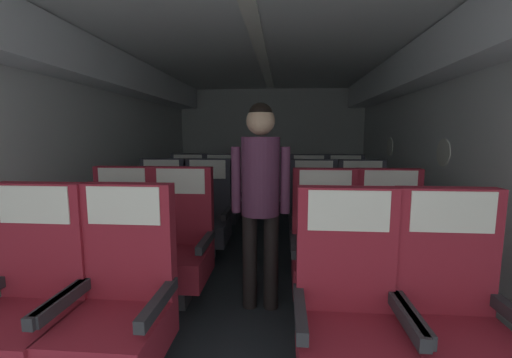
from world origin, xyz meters
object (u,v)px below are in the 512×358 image
(seat_d_right_aisle, at_px, (346,203))
(seat_a_left_window, at_px, (28,304))
(seat_c_right_window, at_px, (313,220))
(seat_d_left_aisle, at_px, (221,201))
(seat_a_right_aisle, at_px, (455,323))
(seat_a_left_aisle, at_px, (120,307))
(seat_c_right_aisle, at_px, (363,221))
(seat_d_left_window, at_px, (187,200))
(seat_b_right_window, at_px, (325,252))
(flight_attendant, at_px, (260,186))
(seat_b_left_window, at_px, (119,245))
(seat_a_right_window, at_px, (349,320))
(seat_b_right_aisle, at_px, (391,253))
(seat_d_right_window, at_px, (308,202))
(seat_c_left_aisle, at_px, (206,218))
(seat_b_left_aisle, at_px, (179,247))
(seat_c_left_window, at_px, (160,217))

(seat_d_right_aisle, bearing_deg, seat_a_left_window, -127.37)
(seat_c_right_window, relative_size, seat_d_right_aisle, 1.00)
(seat_c_right_window, relative_size, seat_d_left_aisle, 1.00)
(seat_a_right_aisle, bearing_deg, seat_a_left_aisle, 179.80)
(seat_c_right_aisle, bearing_deg, seat_d_left_window, 156.62)
(seat_b_right_window, distance_m, flight_attendant, 0.70)
(seat_d_right_aisle, bearing_deg, seat_b_left_window, -139.00)
(seat_a_left_window, distance_m, seat_a_left_aisle, 0.48)
(seat_a_right_window, bearing_deg, seat_d_left_window, 120.25)
(seat_b_right_window, distance_m, seat_d_right_aisle, 1.92)
(seat_b_right_aisle, distance_m, seat_d_right_window, 1.87)
(seat_b_right_window, height_order, seat_c_left_aisle, same)
(seat_b_right_window, bearing_deg, seat_d_left_window, 131.10)
(seat_b_right_aisle, xyz_separation_m, flight_attendant, (-0.97, -0.05, 0.50))
(seat_d_left_window, bearing_deg, seat_b_right_aisle, -40.96)
(seat_a_left_window, bearing_deg, seat_d_left_aisle, 80.05)
(seat_a_right_aisle, relative_size, seat_b_left_aisle, 1.00)
(seat_c_right_aisle, bearing_deg, seat_b_left_aisle, -150.42)
(flight_attendant, bearing_deg, seat_b_right_aisle, 171.36)
(seat_c_left_window, distance_m, seat_d_left_window, 0.93)
(seat_b_left_window, height_order, seat_c_right_aisle, same)
(seat_b_left_aisle, distance_m, seat_c_right_aisle, 1.86)
(seat_b_left_aisle, xyz_separation_m, seat_d_right_aisle, (1.62, 1.83, 0.00))
(seat_c_right_aisle, bearing_deg, seat_a_left_window, -138.84)
(seat_a_left_window, distance_m, seat_d_left_aisle, 2.78)
(seat_d_left_window, bearing_deg, seat_c_right_window, -29.49)
(seat_a_left_window, xyz_separation_m, seat_a_right_aisle, (2.11, 0.01, 0.00))
(seat_c_left_window, height_order, seat_c_right_window, same)
(seat_b_left_window, bearing_deg, seat_b_right_window, -0.83)
(seat_a_left_aisle, xyz_separation_m, seat_d_left_aisle, (0.00, 2.72, 0.00))
(seat_a_left_window, xyz_separation_m, seat_b_right_aisle, (2.11, 0.94, 0.00))
(seat_a_right_window, relative_size, seat_c_left_aisle, 1.00)
(seat_b_right_aisle, relative_size, seat_c_right_aisle, 1.00)
(seat_b_right_window, relative_size, seat_d_left_aisle, 1.00)
(seat_d_right_window, bearing_deg, seat_a_left_window, -120.80)
(seat_a_left_aisle, distance_m, seat_a_right_aisle, 1.63)
(seat_a_right_aisle, bearing_deg, seat_d_right_aisle, 90.01)
(seat_b_right_aisle, distance_m, seat_d_right_aisle, 1.83)
(seat_a_left_aisle, xyz_separation_m, seat_d_right_window, (1.15, 2.72, 0.00))
(seat_d_left_aisle, distance_m, seat_d_right_aisle, 1.63)
(seat_a_right_window, height_order, seat_b_right_window, same)
(seat_a_left_aisle, bearing_deg, seat_d_right_window, 67.03)
(seat_c_right_window, xyz_separation_m, seat_d_left_aisle, (-1.14, 0.89, 0.00))
(seat_c_left_aisle, distance_m, seat_d_left_aisle, 0.89)
(seat_b_right_aisle, relative_size, seat_d_right_window, 1.00)
(seat_a_right_aisle, bearing_deg, seat_b_right_aisle, 90.00)
(seat_b_left_aisle, height_order, seat_b_right_aisle, same)
(seat_d_left_aisle, bearing_deg, seat_a_left_window, -99.95)
(seat_c_left_aisle, xyz_separation_m, seat_d_right_window, (1.14, 0.89, 0.00))
(seat_b_left_aisle, xyz_separation_m, flight_attendant, (0.64, -0.05, 0.50))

